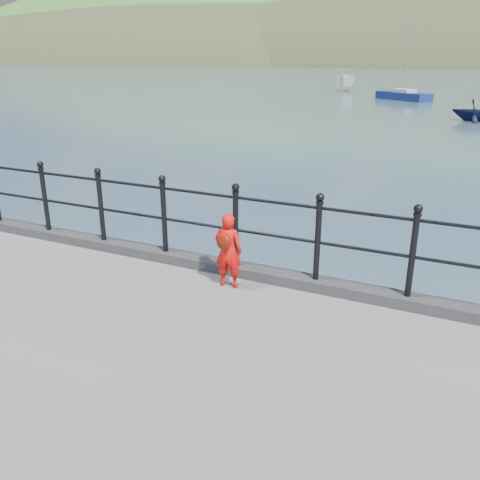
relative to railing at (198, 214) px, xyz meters
The scene contains 7 objects.
ground 1.83m from the railing, 90.00° to the left, with size 600.00×600.00×0.00m, color #2D4251.
kerb 0.75m from the railing, 140.53° to the right, with size 60.00×0.30×0.15m, color #28282B.
railing is the anchor object (origin of this frame).
child 0.86m from the railing, 31.40° to the right, with size 0.41×0.33×1.04m.
launch_white 54.47m from the railing, 101.99° to the left, with size 1.92×5.11×1.97m, color white.
launch_navy 29.98m from the railing, 84.53° to the left, with size 2.25×2.60×1.37m, color black.
sailboat_port 44.44m from the railing, 94.65° to the left, with size 5.47×4.61×8.02m.
Camera 1 is at (3.56, -6.25, 4.01)m, focal length 38.00 mm.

